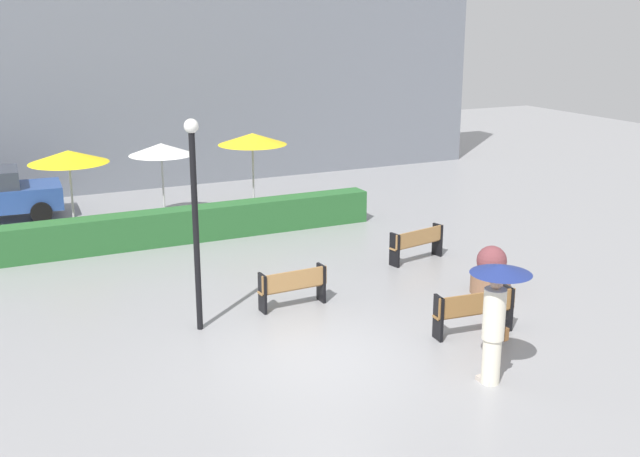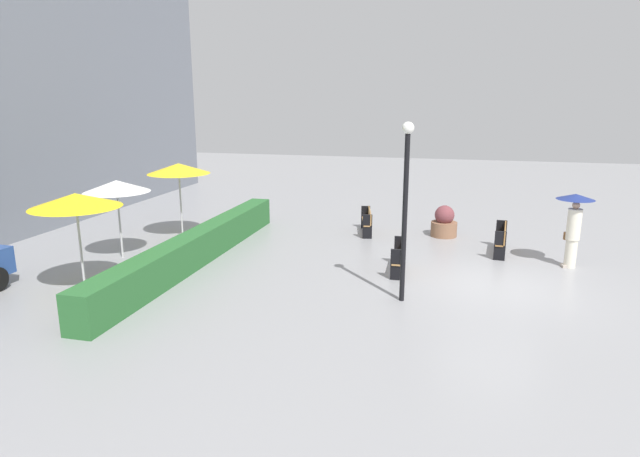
# 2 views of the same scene
# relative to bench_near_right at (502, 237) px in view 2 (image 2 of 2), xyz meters

# --- Properties ---
(ground_plane) EXTENTS (60.00, 60.00, 0.00)m
(ground_plane) POSITION_rel_bench_near_right_xyz_m (-3.15, 0.37, -0.53)
(ground_plane) COLOR gray
(bench_near_right) EXTENTS (1.70, 0.48, 0.89)m
(bench_near_right) POSITION_rel_bench_near_right_xyz_m (0.00, 0.00, 0.00)
(bench_near_right) COLOR olive
(bench_near_right) RESTS_ON ground
(bench_far_right) EXTENTS (1.65, 0.64, 0.85)m
(bench_far_right) POSITION_rel_bench_near_right_xyz_m (1.53, 4.47, -0.02)
(bench_far_right) COLOR #9E7242
(bench_far_right) RESTS_ON ground
(bench_mid_center) EXTENTS (1.53, 0.40, 0.85)m
(bench_mid_center) POSITION_rel_bench_near_right_xyz_m (-2.62, 2.89, -0.03)
(bench_mid_center) COLOR #9E7242
(bench_mid_center) RESTS_ON ground
(pedestrian_with_umbrella) EXTENTS (1.04, 1.04, 2.12)m
(pedestrian_with_umbrella) POSITION_rel_bench_near_right_xyz_m (-0.94, -1.80, 0.87)
(pedestrian_with_umbrella) COLOR silver
(pedestrian_with_umbrella) RESTS_ON ground
(planter_pot) EXTENTS (0.90, 0.90, 1.10)m
(planter_pot) POSITION_rel_bench_near_right_xyz_m (1.78, 1.80, -0.06)
(planter_pot) COLOR brown
(planter_pot) RESTS_ON ground
(lamp_post) EXTENTS (0.28, 0.28, 4.23)m
(lamp_post) POSITION_rel_bench_near_right_xyz_m (-4.79, 2.61, 2.04)
(lamp_post) COLOR black
(lamp_post) RESTS_ON ground
(patio_umbrella_yellow) EXTENTS (2.18, 2.18, 2.49)m
(patio_umbrella_yellow) POSITION_rel_bench_near_right_xyz_m (-6.02, 10.48, 1.78)
(patio_umbrella_yellow) COLOR silver
(patio_umbrella_yellow) RESTS_ON ground
(patio_umbrella_white) EXTENTS (1.94, 1.94, 2.37)m
(patio_umbrella_white) POSITION_rel_bench_near_right_xyz_m (-3.25, 11.25, 1.66)
(patio_umbrella_white) COLOR silver
(patio_umbrella_white) RESTS_ON ground
(patio_umbrella_yellow_far) EXTENTS (2.12, 2.12, 2.58)m
(patio_umbrella_yellow_far) POSITION_rel_bench_near_right_xyz_m (-0.56, 10.66, 1.87)
(patio_umbrella_yellow_far) COLOR silver
(patio_umbrella_yellow_far) RESTS_ON ground
(hedge_strip) EXTENTS (10.81, 0.70, 0.94)m
(hedge_strip) POSITION_rel_bench_near_right_xyz_m (-3.17, 8.77, -0.06)
(hedge_strip) COLOR #28602D
(hedge_strip) RESTS_ON ground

